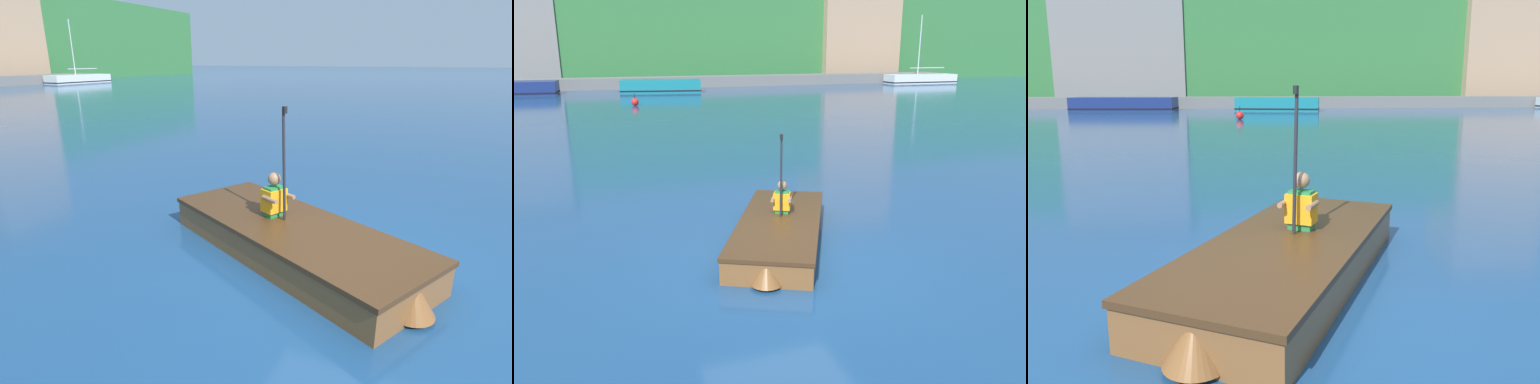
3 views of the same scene
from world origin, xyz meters
The scene contains 10 objects.
ground_plane centered at (0.00, 0.00, 0.00)m, with size 300.00×300.00×0.00m, color navy.
shoreline_ridge centered at (0.00, 52.31, 5.06)m, with size 120.00×20.00×10.12m.
waterfront_warehouse_left centered at (-10.60, 47.32, 6.01)m, with size 11.61×10.66×12.00m.
waterfront_office_block_center centered at (24.99, 45.07, 8.67)m, with size 9.09×7.66×17.32m.
marina_dock centered at (0.00, 38.25, 0.45)m, with size 62.78×2.40×0.90m.
moored_boat_dock_west_end centered at (-8.65, 34.47, 0.46)m, with size 7.64×3.10×0.97m.
moored_boat_dock_east_inner centered at (2.57, 33.18, 0.45)m, with size 6.33×3.12×0.96m.
rowboat_foreground centered at (0.15, 0.77, 0.24)m, with size 2.83×3.80×0.42m.
person_paddler centered at (0.33, 1.13, 0.69)m, with size 0.44×0.44×1.44m.
channel_buoy centered at (-0.22, 24.07, 0.22)m, with size 0.44×0.44×0.72m.
Camera 3 is at (-0.28, -3.74, 1.86)m, focal length 35.00 mm.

